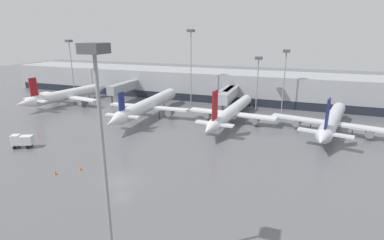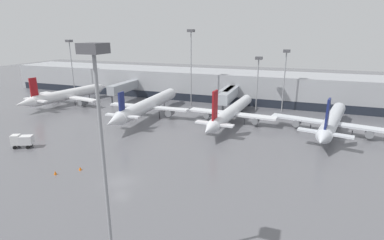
{
  "view_description": "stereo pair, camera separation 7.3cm",
  "coord_description": "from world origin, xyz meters",
  "px_view_note": "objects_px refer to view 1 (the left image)",
  "views": [
    {
      "loc": [
        23.82,
        -34.44,
        21.7
      ],
      "look_at": [
        2.47,
        24.8,
        3.0
      ],
      "focal_mm": 28.0,
      "sensor_mm": 36.0,
      "label": 1
    },
    {
      "loc": [
        23.88,
        -34.42,
        21.7
      ],
      "look_at": [
        2.47,
        24.8,
        3.0
      ],
      "focal_mm": 28.0,
      "sensor_mm": 36.0,
      "label": 2
    }
  ],
  "objects_px": {
    "parked_jet_0": "(67,95)",
    "service_truck_1": "(22,140)",
    "parked_jet_4": "(332,121)",
    "apron_light_mast_6": "(99,104)",
    "apron_light_mast_3": "(286,63)",
    "apron_light_mast_5": "(191,48)",
    "traffic_cone_0": "(80,169)",
    "apron_light_mast_1": "(258,68)",
    "parked_jet_2": "(231,112)",
    "apron_light_mast_0": "(70,52)",
    "traffic_cone_1": "(55,173)",
    "parked_jet_1": "(148,105)"
  },
  "relations": [
    {
      "from": "traffic_cone_0",
      "to": "parked_jet_4",
      "type": "bearing_deg",
      "value": 40.38
    },
    {
      "from": "service_truck_1",
      "to": "apron_light_mast_0",
      "type": "relative_size",
      "value": 0.22
    },
    {
      "from": "traffic_cone_1",
      "to": "apron_light_mast_1",
      "type": "height_order",
      "value": "apron_light_mast_1"
    },
    {
      "from": "apron_light_mast_3",
      "to": "apron_light_mast_6",
      "type": "bearing_deg",
      "value": -99.28
    },
    {
      "from": "parked_jet_0",
      "to": "apron_light_mast_3",
      "type": "distance_m",
      "value": 65.37
    },
    {
      "from": "parked_jet_1",
      "to": "apron_light_mast_5",
      "type": "xyz_separation_m",
      "value": [
        6.45,
        15.02,
        13.89
      ]
    },
    {
      "from": "traffic_cone_1",
      "to": "apron_light_mast_0",
      "type": "distance_m",
      "value": 66.97
    },
    {
      "from": "traffic_cone_0",
      "to": "parked_jet_2",
      "type": "bearing_deg",
      "value": 63.4
    },
    {
      "from": "parked_jet_2",
      "to": "service_truck_1",
      "type": "height_order",
      "value": "parked_jet_2"
    },
    {
      "from": "traffic_cone_0",
      "to": "apron_light_mast_3",
      "type": "height_order",
      "value": "apron_light_mast_3"
    },
    {
      "from": "parked_jet_0",
      "to": "apron_light_mast_0",
      "type": "height_order",
      "value": "apron_light_mast_0"
    },
    {
      "from": "parked_jet_0",
      "to": "service_truck_1",
      "type": "relative_size",
      "value": 7.84
    },
    {
      "from": "traffic_cone_1",
      "to": "apron_light_mast_0",
      "type": "height_order",
      "value": "apron_light_mast_0"
    },
    {
      "from": "parked_jet_1",
      "to": "apron_light_mast_1",
      "type": "xyz_separation_m",
      "value": [
        25.86,
        15.03,
        9.05
      ]
    },
    {
      "from": "apron_light_mast_1",
      "to": "service_truck_1",
      "type": "bearing_deg",
      "value": -131.68
    },
    {
      "from": "parked_jet_0",
      "to": "parked_jet_1",
      "type": "relative_size",
      "value": 0.86
    },
    {
      "from": "apron_light_mast_3",
      "to": "traffic_cone_1",
      "type": "bearing_deg",
      "value": -120.36
    },
    {
      "from": "parked_jet_1",
      "to": "apron_light_mast_6",
      "type": "relative_size",
      "value": 1.8
    },
    {
      "from": "apron_light_mast_1",
      "to": "apron_light_mast_3",
      "type": "height_order",
      "value": "apron_light_mast_3"
    },
    {
      "from": "traffic_cone_0",
      "to": "apron_light_mast_1",
      "type": "distance_m",
      "value": 53.34
    },
    {
      "from": "traffic_cone_0",
      "to": "apron_light_mast_5",
      "type": "distance_m",
      "value": 50.32
    },
    {
      "from": "parked_jet_4",
      "to": "apron_light_mast_1",
      "type": "xyz_separation_m",
      "value": [
        -18.43,
        13.55,
        9.45
      ]
    },
    {
      "from": "parked_jet_2",
      "to": "apron_light_mast_6",
      "type": "distance_m",
      "value": 52.53
    },
    {
      "from": "apron_light_mast_3",
      "to": "apron_light_mast_5",
      "type": "xyz_separation_m",
      "value": [
        -26.3,
        -2.61,
        3.53
      ]
    },
    {
      "from": "parked_jet_2",
      "to": "apron_light_mast_3",
      "type": "xyz_separation_m",
      "value": [
        11.0,
        15.58,
        10.81
      ]
    },
    {
      "from": "parked_jet_0",
      "to": "service_truck_1",
      "type": "bearing_deg",
      "value": -141.13
    },
    {
      "from": "apron_light_mast_5",
      "to": "traffic_cone_0",
      "type": "bearing_deg",
      "value": -92.34
    },
    {
      "from": "apron_light_mast_0",
      "to": "apron_light_mast_1",
      "type": "bearing_deg",
      "value": -1.38
    },
    {
      "from": "parked_jet_0",
      "to": "traffic_cone_1",
      "type": "xyz_separation_m",
      "value": [
        32.26,
        -39.28,
        -2.58
      ]
    },
    {
      "from": "traffic_cone_1",
      "to": "apron_light_mast_5",
      "type": "distance_m",
      "value": 52.96
    },
    {
      "from": "parked_jet_2",
      "to": "traffic_cone_1",
      "type": "distance_m",
      "value": 42.1
    },
    {
      "from": "traffic_cone_0",
      "to": "apron_light_mast_1",
      "type": "height_order",
      "value": "apron_light_mast_1"
    },
    {
      "from": "traffic_cone_1",
      "to": "service_truck_1",
      "type": "bearing_deg",
      "value": 154.47
    },
    {
      "from": "apron_light_mast_1",
      "to": "apron_light_mast_5",
      "type": "bearing_deg",
      "value": -179.99
    },
    {
      "from": "parked_jet_0",
      "to": "parked_jet_2",
      "type": "relative_size",
      "value": 0.91
    },
    {
      "from": "parked_jet_0",
      "to": "apron_light_mast_3",
      "type": "xyz_separation_m",
      "value": [
        63.1,
        13.36,
        10.66
      ]
    },
    {
      "from": "service_truck_1",
      "to": "apron_light_mast_5",
      "type": "distance_m",
      "value": 49.63
    },
    {
      "from": "parked_jet_4",
      "to": "apron_light_mast_6",
      "type": "xyz_separation_m",
      "value": [
        -22.39,
        -50.21,
        13.36
      ]
    },
    {
      "from": "apron_light_mast_1",
      "to": "apron_light_mast_3",
      "type": "distance_m",
      "value": 7.47
    },
    {
      "from": "parked_jet_2",
      "to": "apron_light_mast_5",
      "type": "relative_size",
      "value": 1.59
    },
    {
      "from": "apron_light_mast_0",
      "to": "apron_light_mast_5",
      "type": "relative_size",
      "value": 0.85
    },
    {
      "from": "traffic_cone_1",
      "to": "apron_light_mast_0",
      "type": "xyz_separation_m",
      "value": [
        -40.16,
        51.58,
        14.57
      ]
    },
    {
      "from": "apron_light_mast_5",
      "to": "parked_jet_0",
      "type": "bearing_deg",
      "value": -163.72
    },
    {
      "from": "apron_light_mast_1",
      "to": "apron_light_mast_3",
      "type": "bearing_deg",
      "value": 20.75
    },
    {
      "from": "traffic_cone_1",
      "to": "apron_light_mast_3",
      "type": "bearing_deg",
      "value": 59.64
    },
    {
      "from": "parked_jet_4",
      "to": "apron_light_mast_6",
      "type": "bearing_deg",
      "value": 167.25
    },
    {
      "from": "parked_jet_1",
      "to": "apron_light_mast_0",
      "type": "bearing_deg",
      "value": 65.39
    },
    {
      "from": "apron_light_mast_0",
      "to": "apron_light_mast_5",
      "type": "distance_m",
      "value": 44.78
    },
    {
      "from": "parked_jet_2",
      "to": "apron_light_mast_3",
      "type": "height_order",
      "value": "apron_light_mast_3"
    },
    {
      "from": "apron_light_mast_3",
      "to": "apron_light_mast_5",
      "type": "height_order",
      "value": "apron_light_mast_5"
    }
  ]
}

